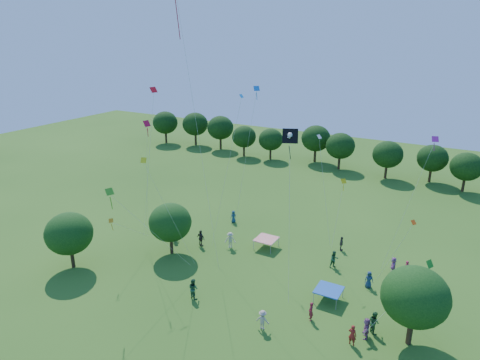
% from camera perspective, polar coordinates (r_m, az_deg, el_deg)
% --- Properties ---
extents(near_tree_west, '(4.56, 4.56, 5.73)m').
position_cam_1_polar(near_tree_west, '(44.89, -21.85, -6.65)').
color(near_tree_west, '#422B19').
rests_on(near_tree_west, ground).
extents(near_tree_north, '(4.42, 4.42, 5.55)m').
position_cam_1_polar(near_tree_north, '(44.92, -9.30, -5.60)').
color(near_tree_north, '#422B19').
rests_on(near_tree_north, ground).
extents(near_tree_east, '(4.87, 4.87, 6.28)m').
position_cam_1_polar(near_tree_east, '(34.33, 22.33, -14.20)').
color(near_tree_east, '#422B19').
rests_on(near_tree_east, ground).
extents(treeline, '(88.01, 8.77, 6.77)m').
position_cam_1_polar(treeline, '(73.81, 14.79, 4.29)').
color(treeline, '#422B19').
rests_on(treeline, ground).
extents(tent_red_stripe, '(2.20, 2.20, 1.10)m').
position_cam_1_polar(tent_red_stripe, '(46.57, 3.52, -7.87)').
color(tent_red_stripe, red).
rests_on(tent_red_stripe, ground).
extents(tent_blue, '(2.20, 2.20, 1.10)m').
position_cam_1_polar(tent_blue, '(38.91, 11.75, -14.15)').
color(tent_blue, '#1A51AE').
rests_on(tent_blue, ground).
extents(crowd_person_0, '(0.78, 0.85, 1.54)m').
position_cam_1_polar(crowd_person_0, '(52.53, -0.88, -4.91)').
color(crowd_person_0, navy).
rests_on(crowd_person_0, ground).
extents(crowd_person_1, '(0.68, 0.48, 1.70)m').
position_cam_1_polar(crowd_person_1, '(34.76, 14.76, -19.35)').
color(crowd_person_1, maroon).
rests_on(crowd_person_1, ground).
extents(crowd_person_2, '(0.97, 0.99, 1.82)m').
position_cam_1_polar(crowd_person_2, '(36.34, 17.45, -17.61)').
color(crowd_person_2, '#26592D').
rests_on(crowd_person_2, ground).
extents(crowd_person_3, '(1.30, 0.99, 1.82)m').
position_cam_1_polar(crowd_person_3, '(46.58, -1.31, -8.01)').
color(crowd_person_3, '#BFB399').
rests_on(crowd_person_3, ground).
extents(crowd_person_4, '(0.62, 1.01, 1.60)m').
position_cam_1_polar(crowd_person_4, '(47.30, 13.36, -8.27)').
color(crowd_person_4, '#433936').
rests_on(crowd_person_4, ground).
extents(crowd_person_5, '(0.73, 1.61, 1.67)m').
position_cam_1_polar(crowd_person_5, '(44.61, 19.76, -10.65)').
color(crowd_person_5, '#A15EA1').
rests_on(crowd_person_5, ground).
extents(crowd_person_6, '(1.03, 0.96, 1.86)m').
position_cam_1_polar(crowd_person_6, '(48.78, -8.76, -6.90)').
color(crowd_person_6, navy).
rests_on(crowd_person_6, ground).
extents(crowd_person_7, '(0.66, 0.72, 1.62)m').
position_cam_1_polar(crowd_person_7, '(36.50, 9.42, -16.90)').
color(crowd_person_7, maroon).
rests_on(crowd_person_7, ground).
extents(crowd_person_8, '(0.95, 0.97, 1.79)m').
position_cam_1_polar(crowd_person_8, '(43.92, 12.45, -10.30)').
color(crowd_person_8, '#214E2F').
rests_on(crowd_person_8, ground).
extents(crowd_person_9, '(1.12, 0.57, 1.67)m').
position_cam_1_polar(crowd_person_9, '(35.20, 3.03, -18.13)').
color(crowd_person_9, '#AD9A8A').
rests_on(crowd_person_9, ground).
extents(crowd_person_10, '(1.18, 0.74, 1.86)m').
position_cam_1_polar(crowd_person_10, '(47.10, -5.24, -7.73)').
color(crowd_person_10, '#39312E').
rests_on(crowd_person_10, ground).
extents(crowd_person_11, '(0.81, 1.68, 1.73)m').
position_cam_1_polar(crowd_person_11, '(35.63, 16.50, -18.42)').
color(crowd_person_11, '#89507D').
rests_on(crowd_person_11, ground).
extents(crowd_person_12, '(0.90, 0.77, 1.61)m').
position_cam_1_polar(crowd_person_12, '(41.66, 16.81, -12.59)').
color(crowd_person_12, navy).
rests_on(crowd_person_12, ground).
extents(crowd_person_13, '(0.72, 0.71, 1.64)m').
position_cam_1_polar(crowd_person_13, '(44.44, 21.36, -10.99)').
color(crowd_person_13, '#9F1C3C').
rests_on(crowd_person_13, ground).
extents(crowd_person_14, '(1.03, 0.74, 1.88)m').
position_cam_1_polar(crowd_person_14, '(38.72, -6.24, -14.18)').
color(crowd_person_14, '#204C31').
rests_on(crowd_person_14, ground).
extents(pirate_kite, '(2.58, 4.05, 13.49)m').
position_cam_1_polar(pirate_kite, '(34.59, 6.68, 5.49)').
color(pirate_kite, black).
extents(red_high_kite, '(2.87, 1.85, 24.11)m').
position_cam_1_polar(red_high_kite, '(35.11, -7.42, 17.01)').
color(red_high_kite, red).
extents(small_kite_0, '(3.01, 2.23, 13.16)m').
position_cam_1_polar(small_kite_0, '(41.52, -12.30, 4.51)').
color(small_kite_0, red).
extents(small_kite_1, '(2.71, 1.78, 6.89)m').
position_cam_1_polar(small_kite_1, '(37.17, 21.16, -6.95)').
color(small_kite_1, '#FF4D0D').
extents(small_kite_2, '(0.72, 6.66, 12.18)m').
position_cam_1_polar(small_kite_2, '(34.31, -10.57, -1.94)').
color(small_kite_2, yellow).
extents(small_kite_3, '(3.70, 4.21, 5.08)m').
position_cam_1_polar(small_kite_3, '(34.54, 23.06, -11.33)').
color(small_kite_3, '#248418').
extents(small_kite_4, '(3.14, 0.82, 15.76)m').
position_cam_1_polar(small_kite_4, '(44.48, 1.59, 8.11)').
color(small_kite_4, blue).
extents(small_kite_5, '(3.08, 2.57, 12.45)m').
position_cam_1_polar(small_kite_5, '(40.26, 23.37, 1.76)').
color(small_kite_5, '#911888').
extents(small_kite_6, '(2.24, 0.64, 11.42)m').
position_cam_1_polar(small_kite_6, '(42.81, 10.86, 2.21)').
color(small_kite_6, silver).
extents(small_kite_7, '(3.76, 0.48, 15.74)m').
position_cam_1_polar(small_kite_7, '(39.46, -1.25, 3.90)').
color(small_kite_7, '#0E83D8').
extents(small_kite_8, '(2.41, 1.08, 15.89)m').
position_cam_1_polar(small_kite_8, '(43.06, -11.72, 7.72)').
color(small_kite_8, red).
extents(small_kite_9, '(0.60, 3.00, 6.61)m').
position_cam_1_polar(small_kite_9, '(45.04, 13.45, -1.36)').
color(small_kite_9, yellow).
extents(small_kite_10, '(1.18, 6.11, 4.51)m').
position_cam_1_polar(small_kite_10, '(42.59, -15.86, -5.77)').
color(small_kite_10, orange).
extents(small_kite_11, '(3.67, 6.16, 8.93)m').
position_cam_1_polar(small_kite_11, '(36.64, -15.39, -3.23)').
color(small_kite_11, '#358D19').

